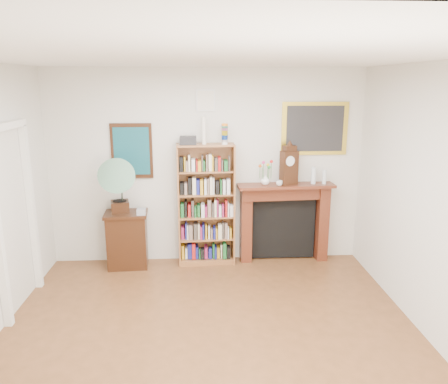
% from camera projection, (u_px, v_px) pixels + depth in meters
% --- Properties ---
extents(room, '(4.51, 5.01, 2.81)m').
position_uv_depth(room, '(210.00, 221.00, 3.87)').
color(room, '#56351A').
rests_on(room, ground).
extents(door_casing, '(0.08, 1.02, 2.17)m').
position_uv_depth(door_casing, '(14.00, 203.00, 4.95)').
color(door_casing, white).
rests_on(door_casing, left_wall).
extents(teal_poster, '(0.58, 0.04, 0.78)m').
position_uv_depth(teal_poster, '(132.00, 151.00, 6.15)').
color(teal_poster, black).
rests_on(teal_poster, back_wall).
extents(small_picture, '(0.26, 0.04, 0.30)m').
position_uv_depth(small_picture, '(206.00, 100.00, 6.04)').
color(small_picture, white).
rests_on(small_picture, back_wall).
extents(gilt_painting, '(0.95, 0.04, 0.75)m').
position_uv_depth(gilt_painting, '(315.00, 129.00, 6.21)').
color(gilt_painting, gold).
rests_on(gilt_painting, back_wall).
extents(bookshelf, '(0.82, 0.33, 2.03)m').
position_uv_depth(bookshelf, '(206.00, 198.00, 6.23)').
color(bookshelf, brown).
rests_on(bookshelf, floor).
extents(side_cabinet, '(0.62, 0.47, 0.81)m').
position_uv_depth(side_cabinet, '(127.00, 240.00, 6.25)').
color(side_cabinet, black).
rests_on(side_cabinet, floor).
extents(fireplace, '(1.41, 0.41, 1.17)m').
position_uv_depth(fireplace, '(284.00, 215.00, 6.42)').
color(fireplace, '#461A10').
rests_on(fireplace, floor).
extents(gramophone, '(0.61, 0.71, 0.81)m').
position_uv_depth(gramophone, '(117.00, 182.00, 5.95)').
color(gramophone, black).
rests_on(gramophone, side_cabinet).
extents(cd_stack, '(0.12, 0.12, 0.08)m').
position_uv_depth(cd_stack, '(141.00, 212.00, 6.04)').
color(cd_stack, silver).
rests_on(cd_stack, side_cabinet).
extents(mantel_clock, '(0.27, 0.21, 0.56)m').
position_uv_depth(mantel_clock, '(289.00, 166.00, 6.17)').
color(mantel_clock, black).
rests_on(mantel_clock, fireplace).
extents(flower_vase, '(0.14, 0.14, 0.14)m').
position_uv_depth(flower_vase, '(265.00, 180.00, 6.21)').
color(flower_vase, white).
rests_on(flower_vase, fireplace).
extents(teacup, '(0.12, 0.12, 0.07)m').
position_uv_depth(teacup, '(279.00, 183.00, 6.15)').
color(teacup, silver).
rests_on(teacup, fireplace).
extents(bottle_left, '(0.07, 0.07, 0.24)m').
position_uv_depth(bottle_left, '(314.00, 176.00, 6.25)').
color(bottle_left, silver).
rests_on(bottle_left, fireplace).
extents(bottle_right, '(0.06, 0.06, 0.20)m').
position_uv_depth(bottle_right, '(324.00, 177.00, 6.24)').
color(bottle_right, silver).
rests_on(bottle_right, fireplace).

